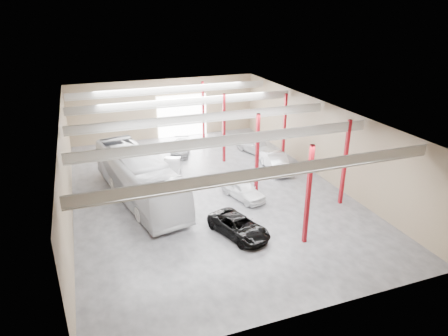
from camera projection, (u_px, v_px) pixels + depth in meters
depot_shell at (205, 134)px, 33.28m from camera, size 22.12×32.12×7.06m
coach_bus at (139, 177)px, 32.56m from camera, size 5.90×14.16×3.84m
black_sedan at (239, 226)px, 27.77m from camera, size 3.77×5.43×1.38m
car_row_a at (243, 190)px, 33.06m from camera, size 2.94×4.70×1.49m
car_row_b at (172, 167)px, 37.73m from camera, size 2.79×4.58×1.42m
car_row_c at (180, 148)px, 42.94m from camera, size 3.27×4.96×1.34m
car_right_near at (276, 162)px, 38.57m from camera, size 2.38×5.31×1.69m
car_right_far at (256, 145)px, 43.15m from camera, size 3.43×5.29×1.67m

